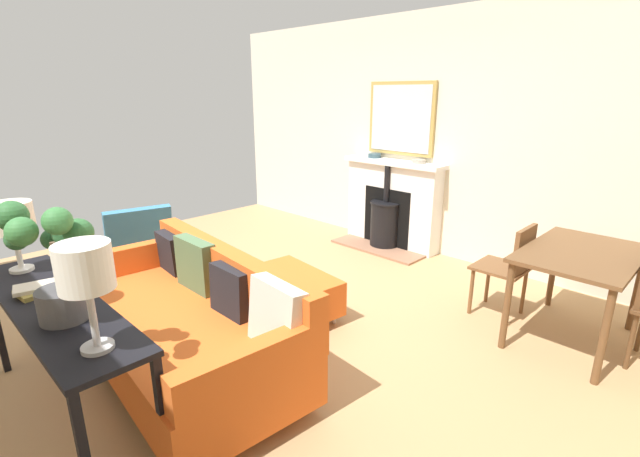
{
  "coord_description": "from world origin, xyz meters",
  "views": [
    {
      "loc": [
        1.98,
        2.87,
        1.84
      ],
      "look_at": [
        -0.58,
        0.35,
        0.74
      ],
      "focal_mm": 24.93,
      "sensor_mm": 36.0,
      "label": 1
    }
  ],
  "objects_px": {
    "mantel_bowl_far": "(419,161)",
    "sofa": "(187,321)",
    "ottoman": "(286,293)",
    "console_table": "(56,316)",
    "potted_plant": "(55,256)",
    "table_lamp_near_end": "(11,220)",
    "dining_chair_near_fireplace": "(511,264)",
    "fireplace": "(390,209)",
    "book_stack": "(41,288)",
    "mantel_bowl_near": "(375,155)",
    "dining_table": "(581,264)",
    "table_lamp_far_end": "(85,271)",
    "armchair_accent": "(138,241)"
  },
  "relations": [
    {
      "from": "mantel_bowl_far",
      "to": "sofa",
      "type": "relative_size",
      "value": 0.07
    },
    {
      "from": "mantel_bowl_far",
      "to": "ottoman",
      "type": "xyz_separation_m",
      "value": [
        2.19,
        0.17,
        -0.86
      ]
    },
    {
      "from": "console_table",
      "to": "potted_plant",
      "type": "height_order",
      "value": "potted_plant"
    },
    {
      "from": "table_lamp_near_end",
      "to": "dining_chair_near_fireplace",
      "type": "xyz_separation_m",
      "value": [
        -3.01,
        1.93,
        -0.6
      ]
    },
    {
      "from": "fireplace",
      "to": "ottoman",
      "type": "distance_m",
      "value": 2.23
    },
    {
      "from": "ottoman",
      "to": "book_stack",
      "type": "bearing_deg",
      "value": -5.71
    },
    {
      "from": "mantel_bowl_near",
      "to": "dining_chair_near_fireplace",
      "type": "bearing_deg",
      "value": 67.82
    },
    {
      "from": "ottoman",
      "to": "dining_chair_near_fireplace",
      "type": "bearing_deg",
      "value": 135.32
    },
    {
      "from": "mantel_bowl_near",
      "to": "dining_table",
      "type": "height_order",
      "value": "mantel_bowl_near"
    },
    {
      "from": "mantel_bowl_near",
      "to": "table_lamp_far_end",
      "type": "relative_size",
      "value": 0.33
    },
    {
      "from": "dining_chair_near_fireplace",
      "to": "table_lamp_far_end",
      "type": "bearing_deg",
      "value": -11.93
    },
    {
      "from": "potted_plant",
      "to": "dining_table",
      "type": "bearing_deg",
      "value": 152.87
    },
    {
      "from": "armchair_accent",
      "to": "potted_plant",
      "type": "xyz_separation_m",
      "value": [
        1.16,
        1.87,
        0.65
      ]
    },
    {
      "from": "sofa",
      "to": "table_lamp_far_end",
      "type": "xyz_separation_m",
      "value": [
        0.76,
        0.64,
        0.78
      ]
    },
    {
      "from": "mantel_bowl_near",
      "to": "console_table",
      "type": "bearing_deg",
      "value": 12.19
    },
    {
      "from": "ottoman",
      "to": "book_stack",
      "type": "distance_m",
      "value": 1.78
    },
    {
      "from": "mantel_bowl_near",
      "to": "mantel_bowl_far",
      "type": "xyz_separation_m",
      "value": [
        0.0,
        0.64,
        -0.0
      ]
    },
    {
      "from": "book_stack",
      "to": "dining_chair_near_fireplace",
      "type": "bearing_deg",
      "value": 153.85
    },
    {
      "from": "fireplace",
      "to": "mantel_bowl_far",
      "type": "distance_m",
      "value": 0.7
    },
    {
      "from": "armchair_accent",
      "to": "dining_chair_near_fireplace",
      "type": "distance_m",
      "value": 3.46
    },
    {
      "from": "mantel_bowl_far",
      "to": "table_lamp_near_end",
      "type": "relative_size",
      "value": 0.34
    },
    {
      "from": "mantel_bowl_far",
      "to": "book_stack",
      "type": "xyz_separation_m",
      "value": [
        3.88,
        0.0,
        -0.32
      ]
    },
    {
      "from": "dining_table",
      "to": "dining_chair_near_fireplace",
      "type": "xyz_separation_m",
      "value": [
        0.0,
        -0.5,
        -0.14
      ]
    },
    {
      "from": "table_lamp_near_end",
      "to": "dining_chair_near_fireplace",
      "type": "height_order",
      "value": "table_lamp_near_end"
    },
    {
      "from": "armchair_accent",
      "to": "table_lamp_far_end",
      "type": "relative_size",
      "value": 1.64
    },
    {
      "from": "mantel_bowl_far",
      "to": "potted_plant",
      "type": "height_order",
      "value": "potted_plant"
    },
    {
      "from": "armchair_accent",
      "to": "potted_plant",
      "type": "distance_m",
      "value": 2.3
    },
    {
      "from": "table_lamp_far_end",
      "to": "table_lamp_near_end",
      "type": "bearing_deg",
      "value": -90.0
    },
    {
      "from": "ottoman",
      "to": "potted_plant",
      "type": "xyz_separation_m",
      "value": [
        1.69,
        0.27,
        0.85
      ]
    },
    {
      "from": "potted_plant",
      "to": "mantel_bowl_near",
      "type": "bearing_deg",
      "value": -164.52
    },
    {
      "from": "mantel_bowl_far",
      "to": "sofa",
      "type": "xyz_separation_m",
      "value": [
        3.12,
        0.21,
        -0.75
      ]
    },
    {
      "from": "console_table",
      "to": "dining_chair_near_fireplace",
      "type": "distance_m",
      "value": 3.28
    },
    {
      "from": "mantel_bowl_far",
      "to": "potted_plant",
      "type": "distance_m",
      "value": 3.91
    },
    {
      "from": "ottoman",
      "to": "potted_plant",
      "type": "height_order",
      "value": "potted_plant"
    },
    {
      "from": "ottoman",
      "to": "armchair_accent",
      "type": "bearing_deg",
      "value": -71.72
    },
    {
      "from": "fireplace",
      "to": "mantel_bowl_near",
      "type": "distance_m",
      "value": 0.69
    },
    {
      "from": "sofa",
      "to": "table_lamp_near_end",
      "type": "relative_size",
      "value": 4.73
    },
    {
      "from": "fireplace",
      "to": "ottoman",
      "type": "height_order",
      "value": "fireplace"
    },
    {
      "from": "sofa",
      "to": "book_stack",
      "type": "relative_size",
      "value": 7.2
    },
    {
      "from": "mantel_bowl_near",
      "to": "armchair_accent",
      "type": "distance_m",
      "value": 2.91
    },
    {
      "from": "ottoman",
      "to": "dining_chair_near_fireplace",
      "type": "xyz_separation_m",
      "value": [
        -1.33,
        1.31,
        0.25
      ]
    },
    {
      "from": "mantel_bowl_near",
      "to": "dining_table",
      "type": "xyz_separation_m",
      "value": [
        0.87,
        2.62,
        -0.47
      ]
    },
    {
      "from": "fireplace",
      "to": "sofa",
      "type": "bearing_deg",
      "value": 10.05
    },
    {
      "from": "console_table",
      "to": "table_lamp_far_end",
      "type": "distance_m",
      "value": 0.79
    },
    {
      "from": "fireplace",
      "to": "dining_table",
      "type": "bearing_deg",
      "value": 70.31
    },
    {
      "from": "dining_chair_near_fireplace",
      "to": "potted_plant",
      "type": "bearing_deg",
      "value": -19.1
    },
    {
      "from": "fireplace",
      "to": "table_lamp_far_end",
      "type": "relative_size",
      "value": 2.68
    },
    {
      "from": "armchair_accent",
      "to": "book_stack",
      "type": "relative_size",
      "value": 2.76
    },
    {
      "from": "mantel_bowl_near",
      "to": "ottoman",
      "type": "bearing_deg",
      "value": 20.28
    },
    {
      "from": "table_lamp_far_end",
      "to": "potted_plant",
      "type": "xyz_separation_m",
      "value": [
        0.01,
        -0.41,
        -0.04
      ]
    }
  ]
}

